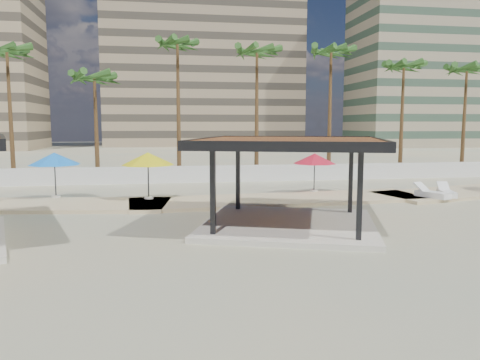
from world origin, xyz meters
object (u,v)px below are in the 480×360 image
at_px(pavilion_central, 289,174).
at_px(lounger_b, 446,193).
at_px(umbrella_c, 315,159).
at_px(lounger_c, 432,194).

xyz_separation_m(pavilion_central, lounger_b, (10.58, 5.45, -1.80)).
distance_m(umbrella_c, lounger_b, 7.56).
bearing_deg(pavilion_central, lounger_c, 47.65).
xyz_separation_m(pavilion_central, umbrella_c, (3.85, 8.39, -0.02)).
bearing_deg(lounger_b, lounger_c, 123.44).
height_order(pavilion_central, umbrella_c, pavilion_central).
relative_size(pavilion_central, lounger_c, 4.32).
bearing_deg(lounger_c, pavilion_central, 96.45).
bearing_deg(lounger_b, umbrella_c, 82.88).
bearing_deg(umbrella_c, lounger_c, -30.10).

